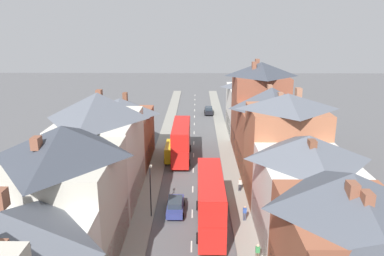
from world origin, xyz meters
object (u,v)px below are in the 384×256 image
at_px(pedestrian_mid_right, 240,184).
at_px(pedestrian_mid_left, 245,212).
at_px(double_decker_bus_mid_street, 181,141).
at_px(delivery_van, 172,151).
at_px(double_decker_bus_lead, 210,200).
at_px(car_near_silver, 209,110).
at_px(car_parked_left_a, 175,205).
at_px(pedestrian_near_right, 258,252).
at_px(street_lamp, 151,188).

bearing_deg(pedestrian_mid_right, pedestrian_mid_left, -92.36).
distance_m(double_decker_bus_mid_street, delivery_van, 2.02).
bearing_deg(double_decker_bus_lead, car_near_silver, 88.40).
height_order(car_near_silver, pedestrian_mid_right, pedestrian_mid_right).
distance_m(double_decker_bus_mid_street, car_parked_left_a, 16.34).
distance_m(double_decker_bus_mid_street, pedestrian_near_right, 25.92).
bearing_deg(delivery_van, car_parked_left_a, -85.28).
distance_m(car_parked_left_a, pedestrian_mid_left, 7.37).
distance_m(double_decker_bus_lead, pedestrian_mid_left, 4.06).
bearing_deg(delivery_van, car_near_silver, 77.65).
bearing_deg(pedestrian_mid_right, street_lamp, -148.64).
distance_m(pedestrian_mid_left, pedestrian_mid_right, 6.92).
height_order(double_decker_bus_lead, car_near_silver, double_decker_bus_lead).
bearing_deg(pedestrian_mid_right, double_decker_bus_mid_street, 123.69).
xyz_separation_m(car_near_silver, pedestrian_mid_right, (2.52, -38.98, 0.21)).
bearing_deg(pedestrian_near_right, car_near_silver, 92.70).
height_order(double_decker_bus_lead, pedestrian_near_right, double_decker_bus_lead).
xyz_separation_m(pedestrian_mid_right, street_lamp, (-9.87, -6.01, 2.21)).
distance_m(car_near_silver, car_parked_left_a, 44.33).
xyz_separation_m(car_parked_left_a, delivery_van, (-1.30, 15.74, 0.54)).
bearing_deg(pedestrian_mid_left, pedestrian_mid_right, 87.64).
bearing_deg(car_near_silver, double_decker_bus_mid_street, -100.00).
height_order(delivery_van, pedestrian_mid_left, delivery_van).
bearing_deg(double_decker_bus_lead, street_lamp, 163.49).
xyz_separation_m(double_decker_bus_mid_street, car_parked_left_a, (0.01, -16.21, -2.02)).
xyz_separation_m(car_parked_left_a, pedestrian_mid_right, (7.42, 5.08, 0.23)).
height_order(car_near_silver, pedestrian_near_right, pedestrian_near_right).
bearing_deg(pedestrian_mid_right, delivery_van, 129.25).
xyz_separation_m(double_decker_bus_mid_street, pedestrian_mid_left, (7.14, -18.06, -1.78)).
relative_size(delivery_van, pedestrian_near_right, 3.23).
relative_size(car_parked_left_a, pedestrian_mid_right, 2.81).
height_order(double_decker_bus_lead, car_parked_left_a, double_decker_bus_lead).
bearing_deg(car_parked_left_a, street_lamp, -159.08).
height_order(pedestrian_mid_right, street_lamp, street_lamp).
bearing_deg(pedestrian_near_right, double_decker_bus_lead, 122.98).
relative_size(delivery_van, street_lamp, 0.95).
bearing_deg(car_near_silver, pedestrian_mid_right, -86.31).
height_order(car_parked_left_a, street_lamp, street_lamp).
height_order(double_decker_bus_mid_street, delivery_van, double_decker_bus_mid_street).
height_order(delivery_van, pedestrian_mid_right, delivery_van).
relative_size(double_decker_bus_lead, delivery_van, 2.08).
relative_size(pedestrian_near_right, street_lamp, 0.29).
relative_size(car_parked_left_a, pedestrian_mid_left, 2.81).
relative_size(car_near_silver, street_lamp, 0.82).
height_order(double_decker_bus_mid_street, pedestrian_near_right, double_decker_bus_mid_street).
bearing_deg(street_lamp, delivery_van, 86.06).
xyz_separation_m(double_decker_bus_lead, pedestrian_mid_right, (3.83, 7.80, -1.78)).
xyz_separation_m(delivery_van, pedestrian_mid_left, (8.43, -17.59, -0.30)).
xyz_separation_m(car_parked_left_a, pedestrian_mid_left, (7.13, -1.84, 0.23)).
distance_m(double_decker_bus_mid_street, pedestrian_mid_left, 19.50).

